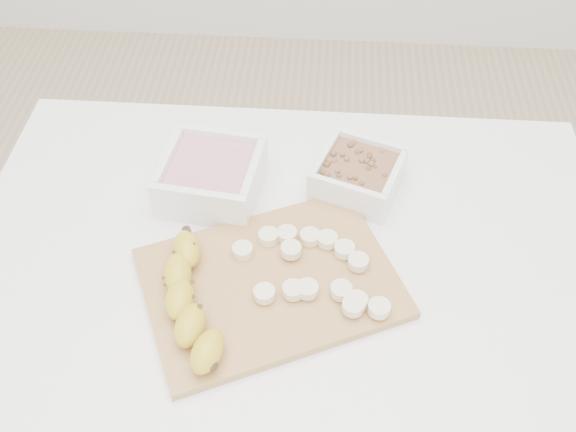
# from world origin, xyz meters

# --- Properties ---
(table) EXTENTS (1.00, 0.70, 0.75)m
(table) POSITION_xyz_m (0.00, 0.00, 0.65)
(table) COLOR white
(table) RESTS_ON ground
(bowl_yogurt) EXTENTS (0.17, 0.17, 0.07)m
(bowl_yogurt) POSITION_xyz_m (-0.13, 0.13, 0.79)
(bowl_yogurt) COLOR white
(bowl_yogurt) RESTS_ON table
(bowl_granola) EXTENTS (0.16, 0.16, 0.06)m
(bowl_granola) POSITION_xyz_m (0.11, 0.16, 0.78)
(bowl_granola) COLOR white
(bowl_granola) RESTS_ON table
(cutting_board) EXTENTS (0.43, 0.38, 0.01)m
(cutting_board) POSITION_xyz_m (-0.02, -0.05, 0.76)
(cutting_board) COLOR #B57F51
(cutting_board) RESTS_ON table
(banana) EXTENTS (0.09, 0.23, 0.04)m
(banana) POSITION_xyz_m (-0.12, -0.11, 0.78)
(banana) COLOR gold
(banana) RESTS_ON cutting_board
(banana_slices) EXTENTS (0.23, 0.16, 0.02)m
(banana_slices) POSITION_xyz_m (0.04, -0.04, 0.77)
(banana_slices) COLOR beige
(banana_slices) RESTS_ON cutting_board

